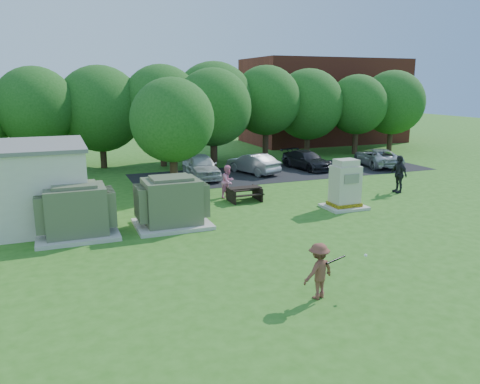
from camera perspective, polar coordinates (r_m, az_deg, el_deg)
name	(u,v)px	position (r m, az deg, el deg)	size (l,w,h in m)	color
ground	(282,253)	(16.41, 5.19, -7.40)	(120.00, 120.00, 0.00)	#2D6619
brick_building	(324,101)	(47.79, 10.15, 10.86)	(15.00, 8.00, 8.00)	maroon
parking_strip	(285,172)	(31.11, 5.56, 2.46)	(20.00, 6.00, 0.01)	#232326
transformer_left	(76,212)	(18.81, -19.35, -2.32)	(3.00, 2.40, 2.07)	beige
transformer_right	(172,203)	(19.27, -8.32, -1.34)	(3.00, 2.40, 2.07)	beige
generator_cabinet	(345,187)	(22.32, 12.68, 0.59)	(1.90, 1.56, 2.32)	beige
picnic_table	(244,192)	(23.24, 0.54, -0.04)	(1.65, 1.24, 0.70)	black
batter	(319,271)	(13.01, 9.56, -9.46)	(1.01, 0.58, 1.57)	brown
person_at_picnic	(228,181)	(23.88, -1.47, 1.29)	(0.81, 0.63, 1.67)	pink
person_walking_right	(399,174)	(26.36, 18.79, 2.09)	(1.18, 0.49, 2.02)	#232328
car_white	(201,166)	(28.98, -4.79, 3.16)	(1.75, 4.35, 1.48)	silver
car_silver_a	(253,164)	(30.40, 1.57, 3.49)	(1.36, 3.91, 1.29)	#A09FA4
car_dark	(307,160)	(32.32, 8.11, 3.88)	(1.71, 4.21, 1.22)	black
car_silver_b	(377,157)	(34.42, 16.39, 4.08)	(2.10, 4.55, 1.26)	#B0B0B4
batting_equipment	(339,260)	(13.19, 11.92, -8.07)	(1.45, 0.37, 0.12)	black
tree_row	(187,106)	(33.39, -6.49, 10.34)	(41.30, 13.30, 7.30)	#47301E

